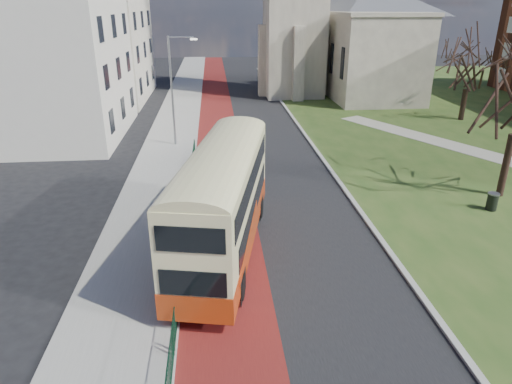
{
  "coord_description": "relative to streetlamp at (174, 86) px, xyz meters",
  "views": [
    {
      "loc": [
        -1.43,
        -16.54,
        10.27
      ],
      "look_at": [
        0.41,
        3.27,
        2.0
      ],
      "focal_mm": 32.0,
      "sensor_mm": 36.0,
      "label": 1
    }
  ],
  "objects": [
    {
      "name": "street_block_near",
      "position": [
        -9.65,
        4.0,
        1.92
      ],
      "size": [
        10.3,
        14.3,
        13.0
      ],
      "color": "silver",
      "rests_on": "ground"
    },
    {
      "name": "bus_lane",
      "position": [
        3.15,
        2.0,
        -4.59
      ],
      "size": [
        3.4,
        120.0,
        0.01
      ],
      "primitive_type": "cube",
      "color": "#591414",
      "rests_on": "ground"
    },
    {
      "name": "pedestrian_railing",
      "position": [
        1.4,
        -14.0,
        -4.04
      ],
      "size": [
        0.07,
        24.0,
        1.12
      ],
      "color": "#0D3C27",
      "rests_on": "ground"
    },
    {
      "name": "pavement_west",
      "position": [
        -0.65,
        2.0,
        -4.53
      ],
      "size": [
        4.0,
        120.0,
        0.12
      ],
      "primitive_type": "cube",
      "color": "gray",
      "rests_on": "ground"
    },
    {
      "name": "bus",
      "position": [
        3.17,
        -16.73,
        -1.93
      ],
      "size": [
        4.76,
        11.44,
        4.66
      ],
      "rotation": [
        0.0,
        0.0,
        -0.2
      ],
      "color": "#A9340F",
      "rests_on": "ground"
    },
    {
      "name": "road_carriageway",
      "position": [
        5.85,
        2.0,
        -4.59
      ],
      "size": [
        9.0,
        120.0,
        0.01
      ],
      "primitive_type": "cube",
      "color": "black",
      "rests_on": "ground"
    },
    {
      "name": "ground",
      "position": [
        4.35,
        -18.0,
        -4.59
      ],
      "size": [
        160.0,
        160.0,
        0.0
      ],
      "primitive_type": "plane",
      "color": "black",
      "rests_on": "ground"
    },
    {
      "name": "winter_tree_far",
      "position": [
        26.21,
        6.06,
        0.52
      ],
      "size": [
        6.41,
        6.41,
        7.34
      ],
      "rotation": [
        0.0,
        0.0,
        0.35
      ],
      "color": "black",
      "rests_on": "grass_green"
    },
    {
      "name": "street_block_far",
      "position": [
        -9.65,
        20.0,
        1.17
      ],
      "size": [
        10.3,
        16.3,
        11.5
      ],
      "color": "beige",
      "rests_on": "ground"
    },
    {
      "name": "kerb_west",
      "position": [
        1.35,
        2.0,
        -4.53
      ],
      "size": [
        0.25,
        120.0,
        0.13
      ],
      "primitive_type": "cube",
      "color": "#999993",
      "rests_on": "ground"
    },
    {
      "name": "streetlamp",
      "position": [
        0.0,
        0.0,
        0.0
      ],
      "size": [
        2.13,
        0.18,
        8.0
      ],
      "color": "gray",
      "rests_on": "pavement_west"
    },
    {
      "name": "kerb_east",
      "position": [
        10.45,
        4.0,
        -4.53
      ],
      "size": [
        0.25,
        80.0,
        0.13
      ],
      "primitive_type": "cube",
      "color": "#999993",
      "rests_on": "ground"
    },
    {
      "name": "litter_bin",
      "position": [
        17.47,
        -13.65,
        -4.07
      ],
      "size": [
        0.69,
        0.69,
        0.96
      ],
      "rotation": [
        0.0,
        0.0,
        0.17
      ],
      "color": "black",
      "rests_on": "grass_green"
    }
  ]
}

